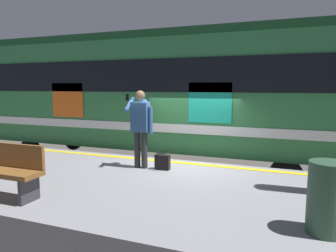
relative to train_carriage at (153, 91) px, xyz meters
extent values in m
plane|color=#4C4742|center=(-1.79, 1.99, -2.65)|extent=(25.30, 25.30, 0.00)
cube|color=gray|center=(-1.79, 4.06, -2.18)|extent=(16.87, 4.14, 0.94)
cube|color=yellow|center=(-1.79, 2.29, -1.70)|extent=(16.53, 0.16, 0.01)
cube|color=slate|center=(-1.79, 0.71, -2.57)|extent=(21.93, 0.08, 0.16)
cube|color=slate|center=(-1.79, -0.72, -2.57)|extent=(21.93, 0.08, 0.16)
cube|color=#2D723F|center=(0.00, -0.01, -0.10)|extent=(12.84, 2.90, 3.19)
cube|color=#1B4426|center=(0.00, -0.01, 1.61)|extent=(12.58, 2.67, 0.24)
cube|color=black|center=(0.00, 1.46, 0.46)|extent=(12.20, 0.03, 0.90)
cube|color=silver|center=(0.00, 1.46, -0.98)|extent=(12.20, 0.03, 0.24)
cube|color=#19A58C|center=(-2.25, 1.47, -0.26)|extent=(1.14, 0.02, 1.05)
cube|color=#D85919|center=(2.25, 1.47, -0.26)|extent=(1.14, 0.02, 1.05)
cylinder|color=black|center=(4.17, 1.16, -2.07)|extent=(0.84, 0.12, 0.84)
cylinder|color=black|center=(4.17, -1.17, -2.07)|extent=(0.84, 0.12, 0.84)
cylinder|color=black|center=(-4.17, 1.16, -2.07)|extent=(0.84, 0.12, 0.84)
cylinder|color=black|center=(-4.17, -1.17, -2.07)|extent=(0.84, 0.12, 0.84)
cylinder|color=#262628|center=(-1.10, 3.03, -1.29)|extent=(0.14, 0.14, 0.84)
cylinder|color=#262628|center=(-0.92, 3.03, -1.29)|extent=(0.14, 0.14, 0.84)
cube|color=#2D517F|center=(-1.01, 3.03, -0.53)|extent=(0.40, 0.24, 0.67)
sphere|color=#2D517F|center=(-1.01, 2.87, -0.21)|extent=(0.20, 0.20, 0.20)
sphere|color=#997051|center=(-1.01, 3.03, -0.04)|extent=(0.22, 0.22, 0.22)
cylinder|color=#2D517F|center=(-1.26, 3.03, -0.60)|extent=(0.09, 0.09, 0.61)
cylinder|color=#2D517F|center=(-0.78, 3.11, -0.24)|extent=(0.09, 0.42, 0.33)
cube|color=black|center=(-0.78, 3.21, -0.08)|extent=(0.07, 0.02, 0.15)
cube|color=black|center=(-1.54, 3.01, -1.54)|extent=(0.33, 0.15, 0.34)
torus|color=black|center=(-1.54, 3.01, -1.31)|extent=(0.30, 0.30, 0.02)
cube|color=brown|center=(0.35, 5.58, -1.26)|extent=(1.49, 0.44, 0.08)
cube|color=brown|center=(0.35, 5.39, -1.01)|extent=(1.49, 0.06, 0.40)
cube|color=#333338|center=(-0.24, 5.58, -1.48)|extent=(0.06, 0.40, 0.45)
cylinder|color=#2D4C38|center=(-4.60, 5.06, -1.24)|extent=(0.48, 0.48, 0.93)
camera|label=1|loc=(-4.02, 9.23, 0.15)|focal=32.56mm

